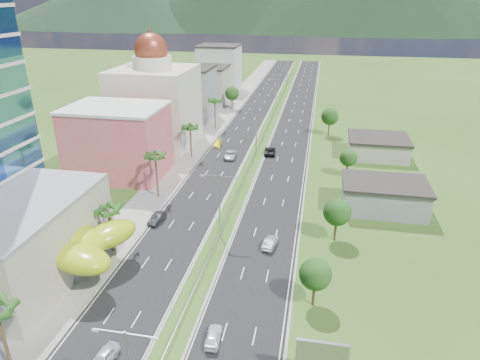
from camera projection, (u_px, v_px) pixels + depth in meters
The scene contains 36 objects.
ground at pixel (205, 269), 63.32m from camera, with size 500.00×500.00×0.00m, color #2D5119.
road_left at pixel (252, 114), 145.67m from camera, with size 11.00×260.00×0.04m, color black.
road_right at pixel (296, 116), 143.12m from camera, with size 11.00×260.00×0.04m, color black.
sidewalk_left at pixel (225, 112), 147.28m from camera, with size 7.00×260.00×0.12m, color gray.
median_guardrail at pixel (267, 128), 127.93m from camera, with size 0.10×216.06×0.76m.
streetlight_median_b at pixel (219, 199), 69.64m from camera, with size 6.04×0.25×11.00m.
streetlight_median_c at pixel (256, 129), 105.67m from camera, with size 6.04×0.25×11.00m.
streetlight_median_d at pixel (276, 92), 146.22m from camera, with size 6.04×0.25×11.00m.
streetlight_median_e at pixel (288, 71), 186.76m from camera, with size 6.04×0.25×11.00m.
lime_canopy at pixel (61, 241), 61.13m from camera, with size 18.00×15.00×7.40m.
pink_shophouse at pixel (118, 142), 93.93m from camera, with size 20.00×15.00×15.00m, color #D15559.
domed_building at pixel (155, 101), 113.11m from camera, with size 20.00×20.00×28.70m.
midrise_grey at pixel (187, 94), 136.80m from camera, with size 16.00×15.00×16.00m, color gray.
midrise_beige at pixel (205, 86), 157.22m from camera, with size 16.00×15.00×13.00m, color #AFA590.
midrise_white at pixel (219, 69), 176.94m from camera, with size 16.00×15.00×18.00m, color silver.
billboard at pixel (322, 356), 42.45m from camera, with size 5.20×0.35×6.20m.
shed_near at pixel (384, 197), 80.08m from camera, with size 15.00×10.00×5.00m, color gray.
shed_far at pixel (378, 148), 106.88m from camera, with size 14.00×12.00×4.40m, color #AFA590.
palm_tree_b at pixel (108, 212), 64.95m from camera, with size 3.60×3.60×8.10m.
palm_tree_c at pixel (155, 157), 82.39m from camera, with size 3.60×3.60×9.60m.
palm_tree_d at pixel (190, 129), 103.49m from camera, with size 3.60×3.60×8.60m.
palm_tree_e at pixel (215, 102), 125.71m from camera, with size 3.60×3.60×9.40m.
leafy_tree_lfar at pixel (232, 93), 149.32m from camera, with size 4.90×4.90×8.05m.
leafy_tree_ra at pixel (315, 274), 54.19m from camera, with size 4.20×4.20×6.90m.
leafy_tree_rb at pixel (337, 212), 68.83m from camera, with size 4.55×4.55×7.47m.
leafy_tree_rc at pixel (348, 158), 93.87m from camera, with size 3.85×3.85×6.33m.
leafy_tree_rd at pixel (330, 117), 121.09m from camera, with size 4.90×4.90×8.05m.
mountain_ridge at pixel (368, 32), 458.51m from camera, with size 860.00×140.00×90.00m, color black, non-canonical shape.
car_white_near_left at pixel (103, 358), 46.77m from camera, with size 1.83×4.55×1.55m, color silver.
car_dark_left at pixel (157, 218), 76.04m from camera, with size 1.61×4.61×1.52m, color black.
car_silver_mid_left at pixel (230, 155), 105.91m from camera, with size 2.74×5.94×1.65m, color #B6B9BE.
car_yellow_far_left at pixel (218, 143), 114.44m from camera, with size 1.85×4.56×1.32m, color yellow.
car_white_near_right at pixel (213, 336), 49.86m from camera, with size 1.68×4.17×1.42m, color white.
car_silver_right at pixel (270, 242), 68.64m from camera, with size 1.59×4.55×1.50m, color #B5B7BD.
car_dark_far_right at pixel (270, 151), 108.61m from camera, with size 2.70×5.86×1.63m, color black.
motorcycle at pixel (136, 254), 65.71m from camera, with size 0.62×2.06×1.32m, color black.
Camera 1 is at (14.93, -50.89, 37.40)m, focal length 32.00 mm.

